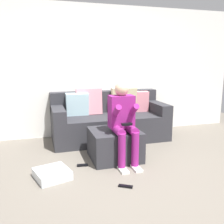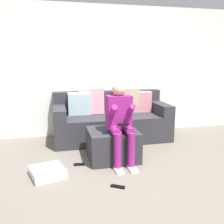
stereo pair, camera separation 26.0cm
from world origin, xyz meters
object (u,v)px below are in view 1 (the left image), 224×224
at_px(couch_sectional, 109,120).
at_px(remote_by_storage_bin, 82,165).
at_px(ottoman, 115,144).
at_px(remote_near_ottoman, 126,186).
at_px(storage_bin, 52,174).
at_px(person_seated, 123,118).

distance_m(couch_sectional, remote_by_storage_bin, 1.35).
distance_m(ottoman, remote_near_ottoman, 0.89).
height_order(ottoman, remote_near_ottoman, ottoman).
relative_size(couch_sectional, remote_near_ottoman, 12.53).
distance_m(ottoman, storage_bin, 1.01).
relative_size(couch_sectional, remote_by_storage_bin, 13.72).
height_order(person_seated, remote_near_ottoman, person_seated).
bearing_deg(remote_by_storage_bin, storage_bin, -142.06).
height_order(couch_sectional, person_seated, person_seated).
height_order(couch_sectional, ottoman, couch_sectional).
bearing_deg(ottoman, remote_near_ottoman, -99.01).
height_order(remote_near_ottoman, remote_by_storage_bin, same).
relative_size(ottoman, person_seated, 0.62).
xyz_separation_m(remote_near_ottoman, remote_by_storage_bin, (-0.37, 0.72, 0.00)).
height_order(person_seated, storage_bin, person_seated).
bearing_deg(couch_sectional, storage_bin, -129.27).
height_order(couch_sectional, storage_bin, couch_sectional).
bearing_deg(remote_by_storage_bin, couch_sectional, 65.04).
distance_m(ottoman, person_seated, 0.46).
bearing_deg(couch_sectional, remote_near_ottoman, -100.13).
bearing_deg(couch_sectional, remote_by_storage_bin, -122.02).
relative_size(ottoman, storage_bin, 1.79).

